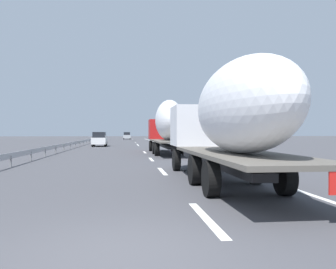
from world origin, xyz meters
name	(u,v)px	position (x,y,z in m)	size (l,w,h in m)	color
ground_plane	(125,147)	(40.00, 0.00, 0.00)	(260.00, 260.00, 0.00)	#424247
lane_stripe_0	(206,218)	(2.00, -1.80, 0.00)	(3.20, 0.20, 0.01)	white
lane_stripe_1	(162,171)	(11.35, -1.80, 0.00)	(3.20, 0.20, 0.01)	white
lane_stripe_2	(151,159)	(18.89, -1.80, 0.00)	(3.20, 0.20, 0.01)	white
lane_stripe_3	(145,152)	(27.69, -1.80, 0.00)	(3.20, 0.20, 0.01)	white
lane_stripe_4	(138,145)	(45.30, -1.80, 0.00)	(3.20, 0.20, 0.01)	white
lane_stripe_5	(137,144)	(49.51, -1.80, 0.00)	(3.20, 0.20, 0.01)	white
lane_stripe_6	(135,142)	(60.40, -1.80, 0.00)	(3.20, 0.20, 0.01)	white
lane_stripe_7	(134,141)	(75.00, -1.80, 0.00)	(3.20, 0.20, 0.01)	white
lane_stripe_8	(134,141)	(75.29, -1.80, 0.00)	(3.20, 0.20, 0.01)	white
lane_stripe_9	(133,139)	(89.05, -1.80, 0.00)	(3.20, 0.20, 0.01)	white
edge_line_right	(165,145)	(45.00, -5.50, 0.00)	(110.00, 0.20, 0.01)	white
truck_lead	(167,125)	(25.00, -3.60, 2.50)	(13.25, 2.55, 4.49)	#B21919
truck_trailing	(228,117)	(6.51, -3.60, 2.36)	(13.04, 2.55, 4.06)	silver
car_white_van	(99,139)	(42.51, 3.39, 0.95)	(4.53, 1.82, 1.89)	white
car_silver_hatch	(127,136)	(90.98, -0.29, 0.95)	(4.13, 1.89, 1.91)	#ADB2B7
road_sign	(174,129)	(44.28, -6.70, 2.26)	(0.10, 0.90, 3.27)	gray
tree_0	(187,121)	(54.42, -10.30, 3.69)	(3.72, 3.72, 5.92)	#472D19
tree_1	(180,123)	(74.27, -12.16, 3.96)	(3.66, 3.66, 6.69)	#472D19
tree_2	(182,122)	(76.22, -12.97, 4.35)	(3.98, 3.98, 7.27)	#472D19
tree_3	(185,123)	(73.10, -13.17, 3.88)	(3.98, 3.98, 6.45)	#472D19
tree_4	(210,120)	(37.62, -10.34, 3.40)	(3.31, 3.31, 5.29)	#472D19
guardrail_median	(80,142)	(43.00, 6.00, 0.58)	(94.00, 0.10, 0.76)	#9EA0A5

